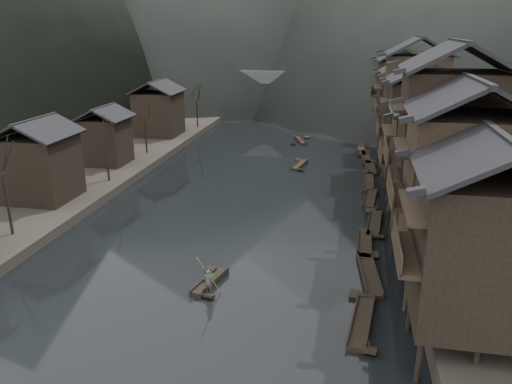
# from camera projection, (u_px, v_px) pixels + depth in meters

# --- Properties ---
(water) EXTENTS (300.00, 300.00, 0.00)m
(water) POSITION_uv_depth(u_px,v_px,m) (211.00, 268.00, 38.61)
(water) COLOR black
(water) RESTS_ON ground
(left_bank) EXTENTS (40.00, 200.00, 1.20)m
(left_bank) POSITION_uv_depth(u_px,v_px,m) (72.00, 136.00, 81.95)
(left_bank) COLOR #2D2823
(left_bank) RESTS_ON ground
(stilt_houses) EXTENTS (9.00, 67.60, 17.09)m
(stilt_houses) POSITION_uv_depth(u_px,v_px,m) (425.00, 115.00, 50.59)
(stilt_houses) COLOR black
(stilt_houses) RESTS_ON ground
(left_houses) EXTENTS (8.10, 53.20, 8.73)m
(left_houses) POSITION_uv_depth(u_px,v_px,m) (90.00, 133.00, 59.22)
(left_houses) COLOR black
(left_houses) RESTS_ON left_bank
(bare_trees) EXTENTS (3.82, 62.79, 7.64)m
(bare_trees) POSITION_uv_depth(u_px,v_px,m) (92.00, 139.00, 52.93)
(bare_trees) COLOR black
(bare_trees) RESTS_ON left_bank
(moored_sampans) EXTENTS (3.09, 53.82, 0.47)m
(moored_sampans) POSITION_uv_depth(u_px,v_px,m) (367.00, 197.00, 54.06)
(moored_sampans) COLOR black
(moored_sampans) RESTS_ON water
(midriver_boats) EXTENTS (12.09, 37.23, 0.45)m
(midriver_boats) POSITION_uv_depth(u_px,v_px,m) (288.00, 138.00, 81.83)
(midriver_boats) COLOR black
(midriver_boats) RESTS_ON water
(stone_bridge) EXTENTS (40.00, 6.00, 9.00)m
(stone_bridge) POSITION_uv_depth(u_px,v_px,m) (305.00, 89.00, 103.99)
(stone_bridge) COLOR #4C4C4F
(stone_bridge) RESTS_ON ground
(hero_sampan) EXTENTS (1.88, 4.58, 0.43)m
(hero_sampan) POSITION_uv_depth(u_px,v_px,m) (210.00, 282.00, 36.19)
(hero_sampan) COLOR black
(hero_sampan) RESTS_ON water
(cargo_heap) EXTENTS (1.00, 1.30, 0.60)m
(cargo_heap) POSITION_uv_depth(u_px,v_px,m) (210.00, 274.00, 36.22)
(cargo_heap) COLOR black
(cargo_heap) RESTS_ON hero_sampan
(boatman) EXTENTS (0.71, 0.52, 1.78)m
(boatman) POSITION_uv_depth(u_px,v_px,m) (209.00, 278.00, 34.34)
(boatman) COLOR #4E4E50
(boatman) RESTS_ON hero_sampan
(bamboo_pole) EXTENTS (1.52, 1.58, 3.86)m
(bamboo_pole) POSITION_uv_depth(u_px,v_px,m) (210.00, 241.00, 33.40)
(bamboo_pole) COLOR #8C7A51
(bamboo_pole) RESTS_ON boatman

